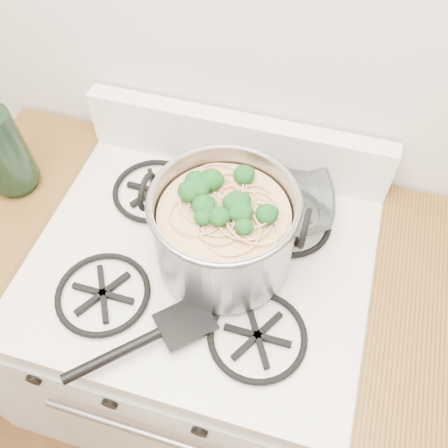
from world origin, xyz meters
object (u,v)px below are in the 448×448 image
stock_pot (224,230)px  spatula (185,320)px  glass_bowl (277,204)px  gas_range (206,342)px

stock_pot → spatula: bearing=-99.2°
stock_pot → glass_bowl: (0.08, 0.16, -0.08)m
gas_range → glass_bowl: size_ratio=9.00×
gas_range → glass_bowl: (0.13, 0.18, 0.50)m
gas_range → stock_pot: bearing=13.9°
gas_range → spatula: spatula is taller
gas_range → spatula: 0.53m
gas_range → spatula: (0.02, -0.17, 0.50)m
stock_pot → glass_bowl: size_ratio=3.25×
gas_range → spatula: size_ratio=2.98×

